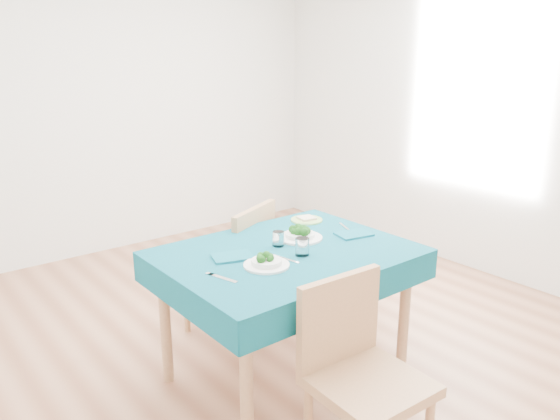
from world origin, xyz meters
TOP-DOWN VIEW (x-y plane):
  - room_shell at (0.00, 0.00)m, footprint 4.02×4.52m
  - table at (-0.26, -0.37)m, footprint 1.28×0.97m
  - chair_near at (-0.43, -1.15)m, footprint 0.46×0.50m
  - chair_far at (-0.18, 0.33)m, footprint 0.63×0.65m
  - bowl_near at (-0.47, -0.48)m, footprint 0.23×0.23m
  - bowl_far at (-0.08, -0.27)m, footprint 0.25×0.25m
  - fork_near at (-0.72, -0.47)m, footprint 0.07×0.17m
  - knife_near at (-0.34, -0.45)m, footprint 0.06×0.22m
  - fork_far at (-0.14, -0.22)m, footprint 0.03×0.17m
  - knife_far at (0.26, -0.30)m, footprint 0.09×0.19m
  - napkin_near at (-0.54, -0.28)m, footprint 0.24×0.20m
  - napkin_far at (0.21, -0.42)m, footprint 0.22×0.18m
  - tumbler_center at (-0.24, -0.29)m, footprint 0.06×0.06m
  - tumbler_side at (-0.23, -0.48)m, footprint 0.07×0.07m
  - side_plate at (0.18, -0.04)m, footprint 0.20×0.20m
  - bread_slice at (0.18, -0.04)m, footprint 0.11×0.11m

SIDE VIEW (x-z plane):
  - table at x=-0.26m, z-range 0.00..0.76m
  - chair_near at x=-0.43m, z-range 0.00..1.10m
  - chair_far at x=-0.18m, z-range 0.00..1.16m
  - knife_far at x=0.26m, z-range 0.76..0.76m
  - fork_far at x=-0.14m, z-range 0.76..0.76m
  - fork_near at x=-0.72m, z-range 0.76..0.76m
  - knife_near at x=-0.34m, z-range 0.76..0.76m
  - side_plate at x=0.18m, z-range 0.76..0.77m
  - napkin_far at x=0.21m, z-range 0.76..0.77m
  - napkin_near at x=-0.54m, z-range 0.76..0.77m
  - bread_slice at x=0.18m, z-range 0.77..0.78m
  - bowl_near at x=-0.47m, z-range 0.76..0.83m
  - bowl_far at x=-0.08m, z-range 0.76..0.83m
  - tumbler_center at x=-0.24m, z-range 0.76..0.84m
  - tumbler_side at x=-0.23m, z-range 0.76..0.85m
  - room_shell at x=0.00m, z-range -0.02..2.71m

